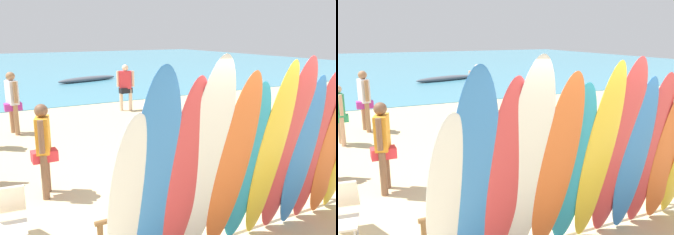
{
  "view_description": "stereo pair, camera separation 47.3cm",
  "coord_description": "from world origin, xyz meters",
  "views": [
    {
      "loc": [
        -3.18,
        -3.83,
        2.75
      ],
      "look_at": [
        0.0,
        1.83,
        1.26
      ],
      "focal_mm": 39.88,
      "sensor_mm": 36.0,
      "label": 1
    },
    {
      "loc": [
        -2.76,
        -4.05,
        2.75
      ],
      "look_at": [
        0.0,
        1.83,
        1.26
      ],
      "focal_mm": 39.88,
      "sensor_mm": 36.0,
      "label": 2
    }
  ],
  "objects": [
    {
      "name": "surfboard_red_9",
      "position": [
        1.12,
        -0.45,
        1.14
      ],
      "size": [
        0.51,
        0.53,
        2.27
      ],
      "primitive_type": "ellipsoid",
      "rotation": [
        0.2,
        0.0,
        0.02
      ],
      "color": "#D13D42",
      "rests_on": "ground"
    },
    {
      "name": "ocean_water",
      "position": [
        0.0,
        30.11,
        0.01
      ],
      "size": [
        60.0,
        40.0,
        0.02
      ],
      "primitive_type": "cube",
      "color": "teal",
      "rests_on": "ground"
    },
    {
      "name": "surfboard_blue_8",
      "position": [
        0.8,
        -0.49,
        1.12
      ],
      "size": [
        0.48,
        0.53,
        2.24
      ],
      "primitive_type": "ellipsoid",
      "rotation": [
        0.2,
        0.0,
        0.01
      ],
      "color": "#337AD1",
      "rests_on": "ground"
    },
    {
      "name": "surfboard_red_7",
      "position": [
        0.5,
        -0.51,
        1.25
      ],
      "size": [
        0.59,
        0.65,
        2.49
      ],
      "primitive_type": "ellipsoid",
      "rotation": [
        0.23,
        0.0,
        0.03
      ],
      "color": "#D13D42",
      "rests_on": "ground"
    },
    {
      "name": "surfboard_red_2",
      "position": [
        -1.13,
        -0.54,
        1.18
      ],
      "size": [
        0.56,
        0.69,
        2.35
      ],
      "primitive_type": "ellipsoid",
      "rotation": [
        0.24,
        0.0,
        0.1
      ],
      "color": "#D13D42",
      "rests_on": "ground"
    },
    {
      "name": "surfboard_yellow_6",
      "position": [
        0.17,
        -0.53,
        1.23
      ],
      "size": [
        0.48,
        0.68,
        2.46
      ],
      "primitive_type": "ellipsoid",
      "rotation": [
        0.24,
        0.0,
        0.04
      ],
      "color": "yellow",
      "rests_on": "ground"
    },
    {
      "name": "ground",
      "position": [
        0.0,
        14.0,
        0.0
      ],
      "size": [
        60.0,
        60.0,
        0.0
      ],
      "primitive_type": "plane",
      "color": "#D3BC8C"
    },
    {
      "name": "beachgoer_strolling",
      "position": [
        -1.98,
        6.97,
        0.99
      ],
      "size": [
        0.45,
        0.64,
        1.72
      ],
      "rotation": [
        0.0,
        0.0,
        4.93
      ],
      "color": "#9E704C",
      "rests_on": "ground"
    },
    {
      "name": "surfboard_rack",
      "position": [
        0.0,
        0.0,
        0.51
      ],
      "size": [
        3.99,
        0.07,
        0.62
      ],
      "color": "brown",
      "rests_on": "ground"
    },
    {
      "name": "surfboard_orange_4",
      "position": [
        -0.47,
        -0.56,
        1.19
      ],
      "size": [
        0.52,
        0.76,
        2.38
      ],
      "primitive_type": "ellipsoid",
      "rotation": [
        0.28,
        0.0,
        0.02
      ],
      "color": "orange",
      "rests_on": "ground"
    },
    {
      "name": "beachgoer_near_rack",
      "position": [
        1.94,
        8.37,
        0.95
      ],
      "size": [
        0.57,
        0.38,
        1.65
      ],
      "rotation": [
        0.0,
        0.0,
        2.68
      ],
      "color": "beige",
      "rests_on": "ground"
    },
    {
      "name": "beachgoer_by_water",
      "position": [
        -2.06,
        2.42,
        0.92
      ],
      "size": [
        0.42,
        0.59,
        1.6
      ],
      "rotation": [
        0.0,
        0.0,
        4.43
      ],
      "color": "brown",
      "rests_on": "ground"
    },
    {
      "name": "surfboard_teal_5",
      "position": [
        -0.18,
        -0.47,
        1.11
      ],
      "size": [
        0.54,
        0.66,
        2.22
      ],
      "primitive_type": "ellipsoid",
      "rotation": [
        0.25,
        0.0,
        -0.09
      ],
      "color": "#289EC6",
      "rests_on": "ground"
    },
    {
      "name": "surfboard_white_3",
      "position": [
        -0.86,
        -0.57,
        1.28
      ],
      "size": [
        0.61,
        0.85,
        2.56
      ],
      "primitive_type": "ellipsoid",
      "rotation": [
        0.28,
        0.0,
        -0.1
      ],
      "color": "white",
      "rests_on": "ground"
    },
    {
      "name": "surfboard_white_0",
      "position": [
        -1.76,
        -0.49,
        1.01
      ],
      "size": [
        0.51,
        0.61,
        2.03
      ],
      "primitive_type": "ellipsoid",
      "rotation": [
        0.25,
        0.0,
        0.03
      ],
      "color": "white",
      "rests_on": "ground"
    },
    {
      "name": "distant_boat",
      "position": [
        3.23,
        16.96,
        0.14
      ],
      "size": [
        3.82,
        1.7,
        0.3
      ],
      "color": "#4C515B",
      "rests_on": "ground"
    },
    {
      "name": "beach_chair_red",
      "position": [
        -2.84,
        1.11,
        0.42
      ],
      "size": [
        0.59,
        0.81,
        0.79
      ],
      "rotation": [
        0.0,
        0.0,
        -0.13
      ],
      "color": "#B7B7BC",
      "rests_on": "ground"
    },
    {
      "name": "surfboard_blue_1",
      "position": [
        -1.49,
        -0.56,
        1.24
      ],
      "size": [
        0.6,
        0.71,
        2.48
      ],
      "primitive_type": "ellipsoid",
      "rotation": [
        0.24,
        0.0,
        -0.09
      ],
      "color": "#337AD1",
      "rests_on": "ground"
    },
    {
      "name": "surfboard_orange_10",
      "position": [
        1.48,
        -0.47,
        1.11
      ],
      "size": [
        0.57,
        0.53,
        2.22
      ],
      "primitive_type": "ellipsoid",
      "rotation": [
        0.21,
        0.0,
        0.02
      ],
      "color": "orange",
      "rests_on": "ground"
    }
  ]
}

